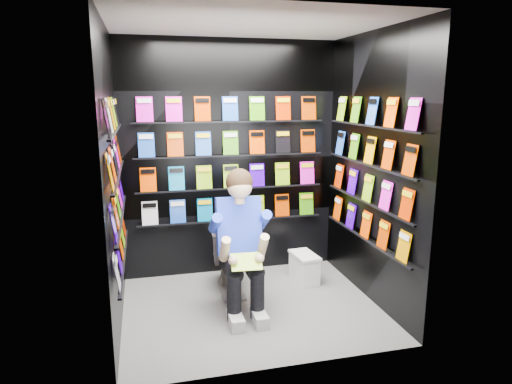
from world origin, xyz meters
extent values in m
plane|color=#61615E|center=(0.00, 0.00, 0.00)|extent=(2.40, 2.40, 0.00)
plane|color=white|center=(0.00, 0.00, 2.60)|extent=(2.40, 2.40, 0.00)
cube|color=black|center=(0.00, 1.00, 1.30)|extent=(2.40, 0.04, 2.60)
cube|color=black|center=(0.00, -1.00, 1.30)|extent=(2.40, 0.04, 2.60)
cube|color=black|center=(-1.20, 0.00, 1.30)|extent=(0.04, 2.00, 2.60)
cube|color=black|center=(1.20, 0.00, 1.30)|extent=(0.04, 2.00, 2.60)
imported|color=white|center=(-0.11, 0.46, 0.37)|extent=(0.47, 0.78, 0.73)
cube|color=silver|center=(0.71, 0.49, 0.14)|extent=(0.24, 0.39, 0.28)
cube|color=silver|center=(0.71, 0.49, 0.30)|extent=(0.26, 0.41, 0.03)
cube|color=green|center=(-0.11, -0.27, 0.58)|extent=(0.28, 0.18, 0.11)
camera|label=1|loc=(-0.94, -3.95, 2.02)|focal=32.00mm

